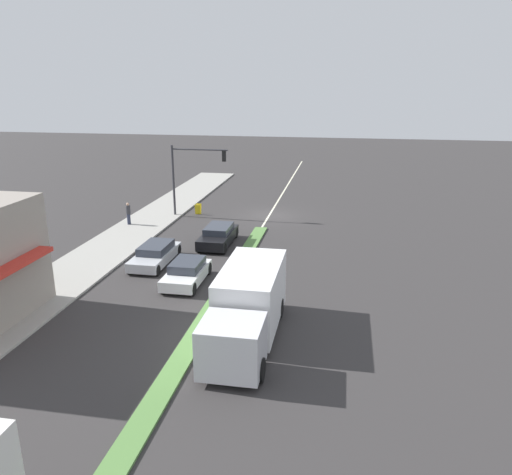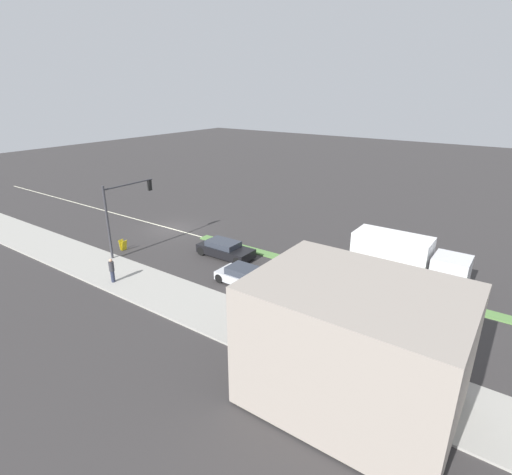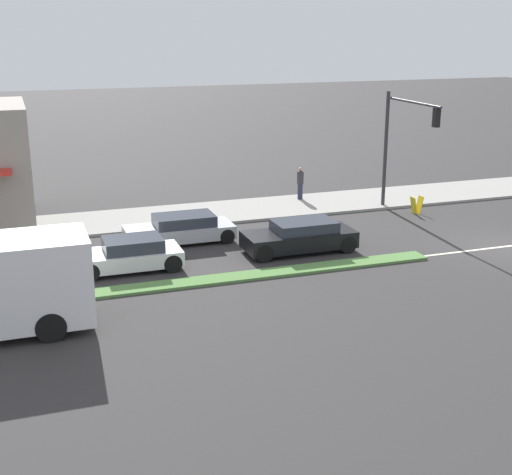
{
  "view_description": "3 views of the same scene",
  "coord_description": "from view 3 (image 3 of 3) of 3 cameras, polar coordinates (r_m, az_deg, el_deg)",
  "views": [
    {
      "loc": [
        -5.92,
        39.2,
        10.37
      ],
      "look_at": [
        -0.96,
        11.55,
        1.65
      ],
      "focal_mm": 35.0,
      "sensor_mm": 36.0,
      "label": 1
    },
    {
      "loc": [
        24.06,
        26.62,
        12.26
      ],
      "look_at": [
        0.08,
        9.7,
        1.25
      ],
      "focal_mm": 28.0,
      "sensor_mm": 36.0,
      "label": 2
    },
    {
      "loc": [
        -23.09,
        18.96,
        8.86
      ],
      "look_at": [
        0.5,
        10.75,
        1.31
      ],
      "focal_mm": 50.0,
      "sensor_mm": 36.0,
      "label": 3
    }
  ],
  "objects": [
    {
      "name": "sidewalk_right",
      "position": [
        33.28,
        -17.69,
        0.66
      ],
      "size": [
        4.0,
        73.0,
        0.12
      ],
      "primitive_type": "cube",
      "color": "#9E9B93",
      "rests_on": "ground"
    },
    {
      "name": "ground_plane",
      "position": [
        24.75,
        -15.72,
        -4.83
      ],
      "size": [
        160.0,
        160.0,
        0.0
      ],
      "primitive_type": "plane",
      "color": "#333030"
    },
    {
      "name": "traffic_signal_main",
      "position": [
        34.37,
        11.59,
        8.17
      ],
      "size": [
        4.59,
        0.34,
        5.6
      ],
      "color": "#333338",
      "rests_on": "sidewalk_right"
    },
    {
      "name": "lane_marking_center",
      "position": [
        31.16,
        19.33,
        -0.68
      ],
      "size": [
        0.16,
        60.0,
        0.01
      ],
      "primitive_type": "cube",
      "color": "beige",
      "rests_on": "ground"
    },
    {
      "name": "pedestrian",
      "position": [
        36.76,
        3.56,
        4.43
      ],
      "size": [
        0.34,
        0.34,
        1.67
      ],
      "color": "#282D42",
      "rests_on": "sidewalk_right"
    },
    {
      "name": "sedan_silver",
      "position": [
        29.99,
        -6.06,
        0.67
      ],
      "size": [
        1.84,
        4.51,
        1.18
      ],
      "color": "#B7BABF",
      "rests_on": "ground"
    },
    {
      "name": "suv_black",
      "position": [
        28.66,
        3.54,
        0.08
      ],
      "size": [
        1.87,
        4.48,
        1.26
      ],
      "color": "black",
      "rests_on": "ground"
    },
    {
      "name": "van_white",
      "position": [
        26.88,
        -10.09,
        -1.36
      ],
      "size": [
        1.82,
        3.89,
        1.23
      ],
      "color": "silver",
      "rests_on": "ground"
    },
    {
      "name": "warning_aframe_sign",
      "position": [
        35.27,
        12.71,
        2.55
      ],
      "size": [
        0.45,
        0.53,
        0.84
      ],
      "color": "yellow",
      "rests_on": "ground"
    }
  ]
}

